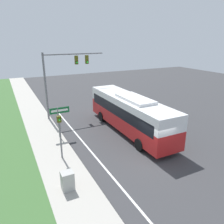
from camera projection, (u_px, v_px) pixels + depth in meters
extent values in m
plane|color=#38383A|center=(152.00, 158.00, 15.88)|extent=(80.00, 80.00, 0.00)
cube|color=#ADA89E|center=(68.00, 181.00, 13.21)|extent=(2.80, 80.00, 0.12)
cube|color=#3D6633|center=(11.00, 198.00, 11.85)|extent=(3.60, 80.00, 0.10)
cube|color=silver|center=(107.00, 171.00, 14.34)|extent=(0.14, 30.00, 0.01)
cube|color=red|center=(129.00, 119.00, 20.10)|extent=(2.54, 11.53, 1.54)
cube|color=white|center=(130.00, 105.00, 19.65)|extent=(2.54, 11.53, 1.26)
cube|color=black|center=(129.00, 109.00, 19.79)|extent=(2.58, 10.60, 0.95)
cube|color=white|center=(135.00, 99.00, 18.67)|extent=(1.78, 4.03, 0.24)
cylinder|color=black|center=(101.00, 116.00, 22.82)|extent=(0.28, 0.99, 0.99)
cylinder|color=black|center=(122.00, 113.00, 23.86)|extent=(0.28, 0.99, 0.99)
cylinder|color=black|center=(139.00, 145.00, 16.78)|extent=(0.28, 0.99, 0.99)
cylinder|color=black|center=(164.00, 138.00, 17.82)|extent=(0.28, 0.99, 0.99)
cylinder|color=slate|center=(46.00, 88.00, 22.28)|extent=(0.20, 0.20, 6.96)
cylinder|color=slate|center=(74.00, 54.00, 22.61)|extent=(6.37, 0.14, 0.14)
cube|color=#47470F|center=(76.00, 60.00, 22.90)|extent=(0.32, 0.28, 0.90)
sphere|color=#1ED838|center=(77.00, 63.00, 22.82)|extent=(0.18, 0.18, 0.18)
cube|color=#47470F|center=(87.00, 60.00, 23.39)|extent=(0.32, 0.28, 0.90)
sphere|color=#1ED838|center=(87.00, 62.00, 23.32)|extent=(0.18, 0.18, 0.18)
cylinder|color=slate|center=(61.00, 138.00, 15.23)|extent=(0.12, 0.12, 3.29)
cube|color=#47470F|center=(59.00, 119.00, 14.77)|extent=(0.28, 0.24, 0.44)
sphere|color=#1ED838|center=(60.00, 120.00, 14.64)|extent=(0.14, 0.14, 0.14)
cylinder|color=slate|center=(59.00, 123.00, 18.61)|extent=(0.08, 0.08, 2.82)
cube|color=#145B2D|center=(60.00, 110.00, 18.33)|extent=(1.67, 0.03, 0.52)
cube|color=white|center=(60.00, 110.00, 18.31)|extent=(1.42, 0.01, 0.18)
cube|color=#A8A8A3|center=(68.00, 181.00, 12.25)|extent=(0.68, 0.61, 1.11)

